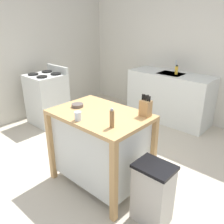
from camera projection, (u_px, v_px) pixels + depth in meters
The scene contains 13 objects.
ground_plane at pixel (98, 175), 3.01m from camera, with size 6.00×6.00×0.00m, color #BCB29E.
wall_back at pixel (195, 51), 4.24m from camera, with size 4.83×0.10×2.60m, color beige.
wall_left at pixel (44, 48), 4.67m from camera, with size 0.10×3.10×2.60m, color beige.
kitchen_island at pixel (100, 145), 2.72m from camera, with size 1.06×0.73×0.91m.
knife_block at pixel (146, 108), 2.46m from camera, with size 0.11×0.09×0.24m.
bowl_stoneware_deep at pixel (77, 105), 2.73m from camera, with size 0.13×0.13×0.04m.
drinking_cup at pixel (78, 116), 2.37m from camera, with size 0.07×0.07×0.09m.
pepper_grinder at pixel (112, 118), 2.20m from camera, with size 0.04×0.04×0.20m.
trash_bin at pixel (153, 193), 2.26m from camera, with size 0.36×0.28×0.63m.
sink_counter at pixel (169, 97), 4.47m from camera, with size 1.54×0.60×0.91m.
sink_faucet at pixel (176, 66), 4.35m from camera, with size 0.02×0.02×0.22m.
bottle_dish_soap at pixel (176, 70), 4.20m from camera, with size 0.05×0.05×0.17m.
stove at pixel (47, 99), 4.37m from camera, with size 0.60×0.60×1.03m.
Camera 1 is at (1.79, -1.73, 1.89)m, focal length 37.98 mm.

